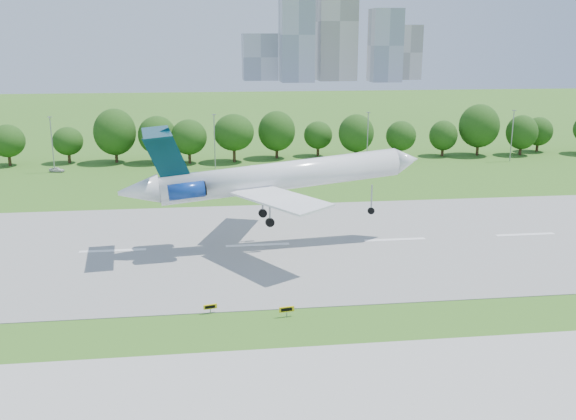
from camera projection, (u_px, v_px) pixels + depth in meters
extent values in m
plane|color=#35671B|center=(79.00, 330.00, 64.24)|extent=(600.00, 600.00, 0.00)
cube|color=gray|center=(113.00, 251.00, 88.19)|extent=(400.00, 45.00, 0.08)
cylinder|color=#382314|center=(64.00, 156.00, 149.53)|extent=(0.70, 0.70, 3.60)
sphere|color=#14380E|center=(62.00, 137.00, 148.40)|extent=(8.40, 8.40, 8.40)
cylinder|color=#382314|center=(235.00, 153.00, 154.38)|extent=(0.70, 0.70, 3.60)
sphere|color=#14380E|center=(235.00, 134.00, 153.25)|extent=(8.40, 8.40, 8.40)
cylinder|color=#382314|center=(396.00, 149.00, 159.23)|extent=(0.70, 0.70, 3.60)
sphere|color=#14380E|center=(397.00, 131.00, 158.09)|extent=(8.40, 8.40, 8.40)
cylinder|color=#382314|center=(548.00, 146.00, 164.08)|extent=(0.70, 0.70, 3.60)
sphere|color=#14380E|center=(550.00, 129.00, 162.94)|extent=(8.40, 8.40, 8.40)
cylinder|color=gray|center=(52.00, 145.00, 138.87)|extent=(0.24, 0.24, 12.00)
cube|color=gray|center=(50.00, 117.00, 137.29)|extent=(0.90, 0.25, 0.18)
cylinder|color=gray|center=(215.00, 142.00, 143.11)|extent=(0.24, 0.24, 12.00)
cube|color=gray|center=(214.00, 115.00, 141.53)|extent=(0.90, 0.25, 0.18)
cylinder|color=gray|center=(368.00, 139.00, 147.35)|extent=(0.24, 0.24, 12.00)
cube|color=gray|center=(368.00, 112.00, 145.77)|extent=(0.90, 0.25, 0.18)
cylinder|color=gray|center=(512.00, 136.00, 151.59)|extent=(0.24, 0.24, 12.00)
cube|color=gray|center=(514.00, 110.00, 150.02)|extent=(0.90, 0.25, 0.18)
cube|color=#B2B2B7|center=(297.00, 35.00, 429.56)|extent=(22.00, 22.00, 62.00)
cube|color=beige|center=(336.00, 22.00, 445.26)|extent=(26.00, 26.00, 80.00)
cube|color=#B2B2B7|center=(385.00, 46.00, 433.85)|extent=(20.00, 20.00, 48.00)
cube|color=beige|center=(407.00, 52.00, 461.89)|extent=(18.00, 18.00, 38.00)
cube|color=#B2B2B7|center=(260.00, 57.00, 454.61)|extent=(24.00, 24.00, 32.00)
cylinder|color=white|center=(282.00, 176.00, 88.48)|extent=(33.78, 7.71, 6.40)
cone|color=white|center=(406.00, 160.00, 92.36)|extent=(4.26, 4.31, 4.15)
cone|color=white|center=(139.00, 191.00, 84.29)|extent=(6.02, 4.51, 4.28)
cube|color=white|center=(280.00, 199.00, 81.04)|extent=(12.31, 15.23, 0.70)
cube|color=white|center=(257.00, 175.00, 95.65)|extent=(9.85, 15.47, 0.70)
cube|color=#05303E|center=(166.00, 156.00, 84.01)|extent=(6.06, 1.24, 7.61)
cube|color=#05303E|center=(156.00, 133.00, 82.94)|extent=(4.75, 10.90, 0.51)
cylinder|color=navy|center=(186.00, 191.00, 82.87)|extent=(5.03, 2.65, 2.46)
cylinder|color=navy|center=(183.00, 181.00, 88.29)|extent=(5.03, 2.65, 2.46)
cylinder|color=gray|center=(372.00, 198.00, 92.55)|extent=(0.22, 0.22, 3.89)
cylinder|color=black|center=(371.00, 211.00, 93.05)|extent=(1.03, 0.45, 1.00)
cylinder|color=gray|center=(270.00, 209.00, 86.67)|extent=(0.27, 0.27, 3.89)
cylinder|color=black|center=(270.00, 222.00, 87.18)|extent=(1.27, 0.64, 1.22)
cylinder|color=gray|center=(263.00, 200.00, 91.27)|extent=(0.27, 0.27, 3.89)
cylinder|color=black|center=(263.00, 213.00, 91.77)|extent=(1.27, 0.64, 1.22)
cube|color=gray|center=(287.00, 314.00, 67.27)|extent=(0.12, 0.12, 0.71)
cube|color=yellow|center=(287.00, 309.00, 67.14)|extent=(1.63, 0.42, 0.56)
cube|color=black|center=(287.00, 310.00, 67.03)|extent=(1.21, 0.20, 0.36)
cube|color=gray|center=(210.00, 311.00, 68.12)|extent=(0.11, 0.11, 0.64)
cube|color=yellow|center=(210.00, 307.00, 68.01)|extent=(1.46, 0.47, 0.50)
cube|color=black|center=(210.00, 307.00, 67.92)|extent=(1.07, 0.25, 0.32)
imported|color=beige|center=(57.00, 170.00, 140.46)|extent=(3.49, 2.12, 1.11)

